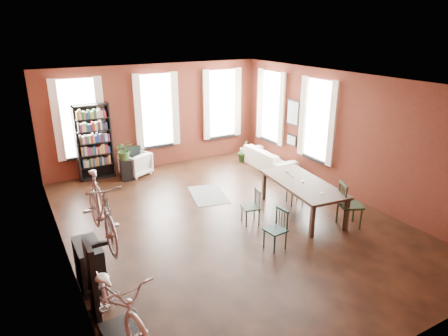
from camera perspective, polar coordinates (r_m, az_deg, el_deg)
room at (r=9.22m, az=0.07°, el=6.24°), size 9.00×9.04×3.22m
dining_table at (r=9.74m, az=11.06°, el=-4.21°), size 1.32×2.44×0.79m
dining_chair_a at (r=8.17m, az=7.34°, el=-8.73°), size 0.43×0.43×0.84m
dining_chair_b at (r=9.09m, az=3.82°, el=-5.58°), size 0.45×0.45×0.82m
dining_chair_c at (r=9.35m, az=17.56°, el=-5.04°), size 0.63×0.63×1.04m
dining_chair_d at (r=10.21m, az=10.13°, el=-2.95°), size 0.44×0.44×0.80m
bookshelf at (r=12.12m, az=-18.08°, el=3.52°), size 1.00×0.32×2.20m
white_armchair at (r=12.29m, az=-12.53°, el=0.75°), size 0.96×0.94×0.76m
cream_sofa at (r=12.70m, az=6.31°, el=1.86°), size 0.61×2.08×0.81m
striped_rug at (r=10.70m, az=-2.29°, el=-3.85°), size 1.14×1.53×0.01m
bike_trainer at (r=6.47m, az=-14.48°, el=-21.72°), size 0.56×0.56×0.15m
bike_wall_rack at (r=6.55m, az=-18.31°, el=-15.21°), size 0.16×0.60×1.30m
console_table at (r=7.45m, az=-18.65°, el=-12.93°), size 0.40×0.80×0.80m
plant_stand at (r=11.96m, az=-13.82°, el=-0.26°), size 0.34×0.34×0.62m
plant_by_sofa at (r=13.28m, az=2.71°, el=1.63°), size 0.64×0.79×0.31m
plant_small at (r=11.21m, az=11.32°, el=-2.78°), size 0.41×0.38×0.13m
bicycle_floor at (r=5.83m, az=-15.70°, el=-14.08°), size 0.86×1.13×1.94m
bicycle_hung at (r=5.90m, az=-17.49°, el=-2.76°), size 0.47×1.00×1.66m
plant_on_stand at (r=11.79m, az=-14.06°, el=2.22°), size 0.59×0.64×0.46m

